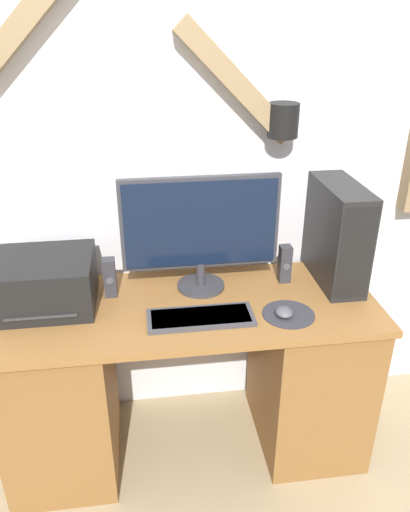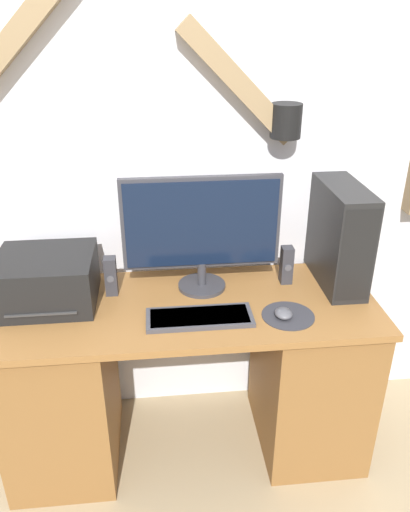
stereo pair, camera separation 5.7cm
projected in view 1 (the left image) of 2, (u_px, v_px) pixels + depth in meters
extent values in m
plane|color=#9E8966|center=(198.00, 499.00, 2.14)|extent=(12.00, 12.00, 0.00)
cube|color=silver|center=(176.00, 148.00, 2.13)|extent=(6.40, 0.05, 2.70)
cube|color=olive|center=(17.00, 29.00, 1.80)|extent=(1.01, 0.08, 1.01)
cube|color=olive|center=(236.00, 82.00, 1.98)|extent=(0.49, 0.08, 0.49)
cylinder|color=black|center=(283.00, 120.00, 2.05)|extent=(0.13, 0.13, 0.14)
cube|color=brown|center=(187.00, 307.00, 2.07)|extent=(1.58, 0.62, 0.03)
cube|color=brown|center=(62.00, 394.00, 2.18)|extent=(0.44, 0.57, 0.76)
cube|color=brown|center=(308.00, 371.00, 2.31)|extent=(0.44, 0.57, 0.76)
cylinder|color=#333338|center=(201.00, 285.00, 2.18)|extent=(0.21, 0.21, 0.02)
cylinder|color=#333338|center=(201.00, 273.00, 2.16)|extent=(0.04, 0.04, 0.10)
cube|color=#333338|center=(200.00, 223.00, 2.06)|extent=(0.66, 0.03, 0.40)
cube|color=black|center=(201.00, 224.00, 2.05)|extent=(0.63, 0.01, 0.37)
cube|color=#3D3D42|center=(201.00, 318.00, 1.95)|extent=(0.42, 0.16, 0.02)
cube|color=#5B5B60|center=(201.00, 317.00, 1.95)|extent=(0.39, 0.13, 0.01)
cylinder|color=#2D2D33|center=(288.00, 314.00, 1.99)|extent=(0.21, 0.21, 0.00)
ellipsoid|color=#4C4C51|center=(284.00, 312.00, 1.97)|extent=(0.07, 0.08, 0.03)
cube|color=black|center=(335.00, 232.00, 2.17)|extent=(0.16, 0.45, 0.44)
cube|color=black|center=(356.00, 254.00, 1.98)|extent=(0.14, 0.01, 0.40)
cube|color=black|center=(45.00, 282.00, 2.02)|extent=(0.39, 0.34, 0.21)
cube|color=#333333|center=(44.00, 307.00, 1.95)|extent=(0.27, 0.15, 0.01)
cube|color=#2D2D33|center=(110.00, 277.00, 2.09)|extent=(0.05, 0.05, 0.17)
cylinder|color=#47474C|center=(110.00, 281.00, 2.06)|extent=(0.03, 0.00, 0.03)
cube|color=#2D2D33|center=(285.00, 264.00, 2.20)|extent=(0.05, 0.05, 0.17)
cylinder|color=#47474C|center=(287.00, 267.00, 2.18)|extent=(0.03, 0.00, 0.03)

